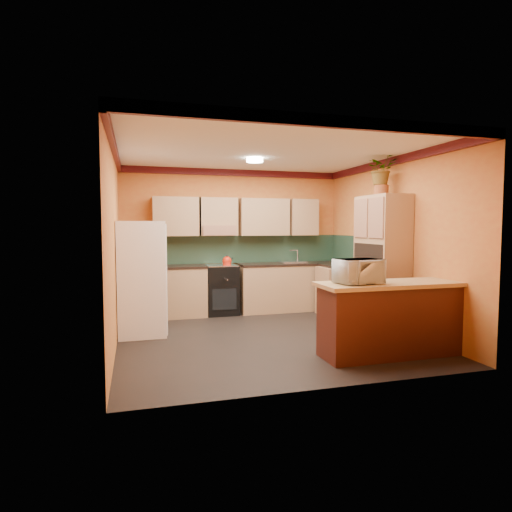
% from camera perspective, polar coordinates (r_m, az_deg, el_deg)
% --- Properties ---
extents(room_shell, '(4.24, 4.24, 2.72)m').
position_cam_1_polar(room_shell, '(6.50, 0.77, 8.07)').
color(room_shell, black).
rests_on(room_shell, ground).
extents(base_cabinets_back, '(3.65, 0.60, 0.88)m').
position_cam_1_polar(base_cabinets_back, '(8.11, -0.31, -4.42)').
color(base_cabinets_back, '#A58157').
rests_on(base_cabinets_back, ground).
extents(countertop_back, '(3.65, 0.62, 0.04)m').
position_cam_1_polar(countertop_back, '(8.06, -0.31, -1.18)').
color(countertop_back, black).
rests_on(countertop_back, base_cabinets_back).
extents(stove, '(0.58, 0.58, 0.91)m').
position_cam_1_polar(stove, '(7.97, -4.66, -4.47)').
color(stove, black).
rests_on(stove, ground).
extents(kettle, '(0.22, 0.22, 0.18)m').
position_cam_1_polar(kettle, '(7.88, -3.90, -0.58)').
color(kettle, red).
rests_on(kettle, stove).
extents(sink, '(0.48, 0.40, 0.03)m').
position_cam_1_polar(sink, '(8.30, 4.85, -0.80)').
color(sink, silver).
rests_on(sink, countertop_back).
extents(base_cabinets_right, '(0.60, 0.80, 0.88)m').
position_cam_1_polar(base_cabinets_right, '(8.01, 11.36, -4.60)').
color(base_cabinets_right, '#A58157').
rests_on(base_cabinets_right, ground).
extents(countertop_right, '(0.62, 0.80, 0.04)m').
position_cam_1_polar(countertop_right, '(7.96, 11.40, -1.32)').
color(countertop_right, black).
rests_on(countertop_right, base_cabinets_right).
extents(fridge, '(0.68, 0.66, 1.70)m').
position_cam_1_polar(fridge, '(6.59, -15.03, -2.91)').
color(fridge, white).
rests_on(fridge, ground).
extents(pantry, '(0.48, 0.90, 2.10)m').
position_cam_1_polar(pantry, '(6.92, 16.40, -0.95)').
color(pantry, '#A58157').
rests_on(pantry, ground).
extents(fern_pot, '(0.22, 0.22, 0.16)m').
position_cam_1_polar(fern_pot, '(6.96, 16.36, 8.40)').
color(fern_pot, brown).
rests_on(fern_pot, pantry).
extents(fern, '(0.53, 0.49, 0.49)m').
position_cam_1_polar(fern, '(6.99, 16.41, 11.04)').
color(fern, '#A58157').
rests_on(fern, fern_pot).
extents(breakfast_bar, '(1.80, 0.55, 0.88)m').
position_cam_1_polar(breakfast_bar, '(5.69, 17.60, -8.23)').
color(breakfast_bar, '#471E10').
rests_on(breakfast_bar, ground).
extents(bar_top, '(1.90, 0.65, 0.05)m').
position_cam_1_polar(bar_top, '(5.62, 17.70, -3.58)').
color(bar_top, tan).
rests_on(bar_top, breakfast_bar).
extents(microwave, '(0.58, 0.43, 0.30)m').
position_cam_1_polar(microwave, '(5.35, 13.51, -1.99)').
color(microwave, white).
rests_on(microwave, bar_top).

